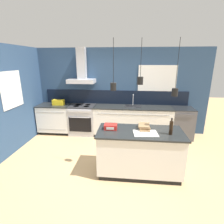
{
  "coord_description": "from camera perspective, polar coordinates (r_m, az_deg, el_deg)",
  "views": [
    {
      "loc": [
        0.44,
        -3.36,
        2.22
      ],
      "look_at": [
        0.04,
        0.6,
        1.05
      ],
      "focal_mm": 28.0,
      "sensor_mm": 36.0,
      "label": 1
    }
  ],
  "objects": [
    {
      "name": "counter_run_left",
      "position": [
        5.83,
        -17.91,
        -2.0
      ],
      "size": [
        1.0,
        0.64,
        0.91
      ],
      "color": "black",
      "rests_on": "ground_plane"
    },
    {
      "name": "wall_left",
      "position": [
        5.05,
        -29.01,
        3.89
      ],
      "size": [
        0.08,
        3.8,
        2.6
      ],
      "color": "navy",
      "rests_on": "ground_plane"
    },
    {
      "name": "wall_back",
      "position": [
        5.45,
        0.46,
        7.26
      ],
      "size": [
        5.6,
        2.29,
        2.6
      ],
      "color": "navy",
      "rests_on": "ground_plane"
    },
    {
      "name": "red_supply_box",
      "position": [
        3.49,
        -0.44,
        -4.8
      ],
      "size": [
        0.25,
        0.2,
        0.1
      ],
      "color": "red",
      "rests_on": "kitchen_island"
    },
    {
      "name": "paper_pile",
      "position": [
        3.36,
        10.88,
        -6.83
      ],
      "size": [
        0.47,
        0.36,
        0.01
      ],
      "color": "silver",
      "rests_on": "kitchen_island"
    },
    {
      "name": "kitchen_island",
      "position": [
        3.64,
        8.89,
        -12.76
      ],
      "size": [
        1.66,
        0.79,
        0.91
      ],
      "color": "black",
      "rests_on": "ground_plane"
    },
    {
      "name": "oven_range",
      "position": [
        5.53,
        -9.53,
        -2.44
      ],
      "size": [
        0.78,
        0.66,
        0.91
      ],
      "color": "#B5B5BA",
      "rests_on": "ground_plane"
    },
    {
      "name": "counter_run_sink",
      "position": [
        5.35,
        6.67,
        -2.91
      ],
      "size": [
        2.32,
        0.64,
        1.26
      ],
      "color": "black",
      "rests_on": "ground_plane"
    },
    {
      "name": "dishwasher",
      "position": [
        5.57,
        21.78,
        -3.29
      ],
      "size": [
        0.6,
        0.65,
        0.91
      ],
      "color": "#4C4C51",
      "rests_on": "ground_plane"
    },
    {
      "name": "yellow_toolbox",
      "position": [
        5.63,
        -17.11,
        3.06
      ],
      "size": [
        0.34,
        0.18,
        0.19
      ],
      "color": "gold",
      "rests_on": "counter_run_left"
    },
    {
      "name": "ground_plane",
      "position": [
        4.05,
        -1.45,
        -16.85
      ],
      "size": [
        16.0,
        16.0,
        0.0
      ],
      "primitive_type": "plane",
      "color": "tan",
      "rests_on": "ground"
    },
    {
      "name": "book_stack",
      "position": [
        3.55,
        10.43,
        -4.76
      ],
      "size": [
        0.24,
        0.34,
        0.1
      ],
      "color": "olive",
      "rests_on": "kitchen_island"
    },
    {
      "name": "bottle_on_island",
      "position": [
        3.39,
        18.72,
        -4.84
      ],
      "size": [
        0.07,
        0.07,
        0.32
      ],
      "color": "black",
      "rests_on": "kitchen_island"
    }
  ]
}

